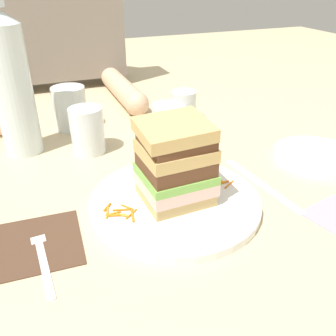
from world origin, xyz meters
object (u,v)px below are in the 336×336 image
Objects in this scene: water_bottle at (11,83)px; empty_tumbler_1 at (87,131)px; sandwich at (175,163)px; fork at (41,251)px; napkin_dark at (39,243)px; knife at (264,186)px; main_plate at (175,202)px; juice_glass at (168,126)px; empty_tumbler_2 at (70,108)px; napkin_pink at (336,214)px; side_plate at (317,156)px; empty_tumbler_0 at (184,106)px.

water_bottle is 3.35× the size of empty_tumbler_1.
sandwich is 0.23m from fork.
knife is at bearing 1.37° from napkin_dark.
water_bottle is at bearing 125.43° from sandwich.
main_plate is 3.12× the size of juice_glass.
empty_tumbler_1 is 0.96× the size of empty_tumbler_2.
main_plate is at bearing -109.39° from juice_glass.
main_plate is at bearing 152.18° from napkin_pink.
fork is 0.38m from knife.
water_bottle is (-0.21, 0.30, 0.07)m from sandwich.
empty_tumbler_1 is 0.55× the size of side_plate.
napkin_dark is 1.32× the size of empty_tumbler_1.
knife is 0.51m from water_bottle.
napkin_dark and napkin_pink have the same top height.
knife is (0.17, -0.01, -0.01)m from main_plate.
napkin_dark is (-0.21, -0.01, -0.01)m from main_plate.
side_plate is at bearing -25.53° from water_bottle.
knife is at bearing -89.41° from empty_tumbler_0.
knife is 2.22× the size of napkin_pink.
juice_glass is at bearing 70.61° from main_plate.
empty_tumbler_2 is at bearing 95.21° from empty_tumbler_1.
knife is at bearing 4.71° from fork.
sandwich is 1.53× the size of juice_glass.
empty_tumbler_0 is 0.27m from empty_tumbler_2.
juice_glass is at bearing 143.82° from side_plate.
napkin_dark is 0.38m from juice_glass.
juice_glass is 0.89× the size of empty_tumbler_2.
fork is at bearing -171.70° from side_plate.
empty_tumbler_2 is at bearing 168.81° from empty_tumbler_0.
main_plate is 2.04× the size of sandwich.
main_plate is 2.77× the size of empty_tumbler_2.
fork is 0.52× the size of water_bottle.
side_plate is at bearing -38.96° from empty_tumbler_2.
empty_tumbler_1 is at bearing 172.15° from juice_glass.
napkin_dark is at bearing -140.76° from juice_glass.
main_plate reaches higher than fork.
main_plate is 0.21m from napkin_dark.
empty_tumbler_2 is at bearing 104.74° from main_plate.
empty_tumbler_0 is (0.38, 0.04, -0.11)m from water_bottle.
juice_glass is 0.31m from side_plate.
side_plate is (0.43, -0.35, -0.04)m from empty_tumbler_2.
napkin_dark is at bearing -137.11° from empty_tumbler_0.
knife is 1.16× the size of side_plate.
side_plate is (0.16, 0.05, 0.00)m from knife.
empty_tumbler_0 is at bearing 97.45° from napkin_pink.
knife is 0.48m from empty_tumbler_2.
knife is 0.25m from juice_glass.
water_bottle is 0.17m from empty_tumbler_1.
water_bottle reaches higher than knife.
juice_glass is (-0.09, 0.23, 0.04)m from knife.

